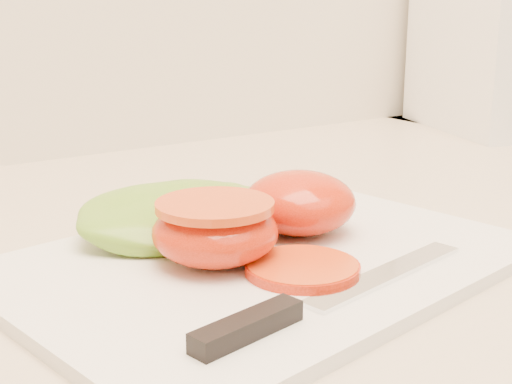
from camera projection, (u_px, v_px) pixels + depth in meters
cutting_board at (264, 261)px, 0.52m from camera, size 0.41×0.32×0.01m
tomato_half_dome at (299, 202)px, 0.56m from camera, size 0.09×0.09×0.05m
tomato_half_cut at (215, 229)px, 0.50m from camera, size 0.09×0.09×0.04m
tomato_slice_0 at (302, 268)px, 0.48m from camera, size 0.08×0.08×0.01m
lettuce_leaf_0 at (181, 216)px, 0.56m from camera, size 0.18×0.13×0.03m
lettuce_leaf_1 at (222, 207)px, 0.59m from camera, size 0.13×0.11×0.02m
knife at (309, 303)px, 0.43m from camera, size 0.24×0.06×0.01m
appliance at (509, 26)px, 1.04m from camera, size 0.27×0.30×0.30m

